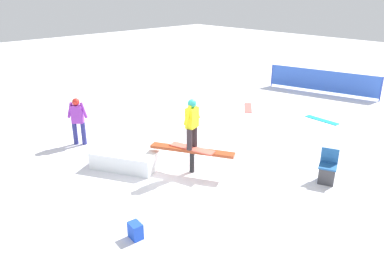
% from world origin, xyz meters
% --- Properties ---
extents(ground_plane, '(60.00, 60.00, 0.00)m').
position_xyz_m(ground_plane, '(0.00, 0.00, 0.00)').
color(ground_plane, white).
extents(rail_feature, '(2.19, 1.34, 0.69)m').
position_xyz_m(rail_feature, '(0.00, 0.00, 0.59)').
color(rail_feature, black).
rests_on(rail_feature, ground).
extents(snow_kicker_ramp, '(2.29, 2.17, 0.48)m').
position_xyz_m(snow_kicker_ramp, '(-1.65, -0.88, 0.24)').
color(snow_kicker_ramp, white).
rests_on(snow_kicker_ramp, ground).
extents(main_rider_on_rail, '(1.33, 0.76, 1.39)m').
position_xyz_m(main_rider_on_rail, '(0.00, 0.00, 1.39)').
color(main_rider_on_rail, '#EE5F4E').
rests_on(main_rider_on_rail, rail_feature).
extents(bystander_purple, '(0.54, 0.51, 1.54)m').
position_xyz_m(bystander_purple, '(-3.90, -1.26, 0.86)').
color(bystander_purple, navy).
rests_on(bystander_purple, ground).
extents(loose_snowboard_coral, '(1.06, 1.21, 0.02)m').
position_xyz_m(loose_snowboard_coral, '(-2.50, 5.70, 0.01)').
color(loose_snowboard_coral, '#EE6B63').
rests_on(loose_snowboard_coral, ground).
extents(loose_snowboard_cyan, '(1.35, 0.39, 0.02)m').
position_xyz_m(loose_snowboard_cyan, '(0.42, 6.49, 0.01)').
color(loose_snowboard_cyan, '#1BBAC6').
rests_on(loose_snowboard_cyan, ground).
extents(folding_chair, '(0.57, 0.57, 0.88)m').
position_xyz_m(folding_chair, '(2.83, 2.15, 0.41)').
color(folding_chair, '#3F3F44').
rests_on(folding_chair, ground).
extents(backpack_on_snow, '(0.32, 0.26, 0.34)m').
position_xyz_m(backpack_on_snow, '(1.28, -2.83, 0.17)').
color(backpack_on_snow, blue).
rests_on(backpack_on_snow, ground).
extents(safety_fence, '(4.99, 1.20, 1.10)m').
position_xyz_m(safety_fence, '(-1.52, 10.07, 0.60)').
color(safety_fence, blue).
rests_on(safety_fence, ground).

